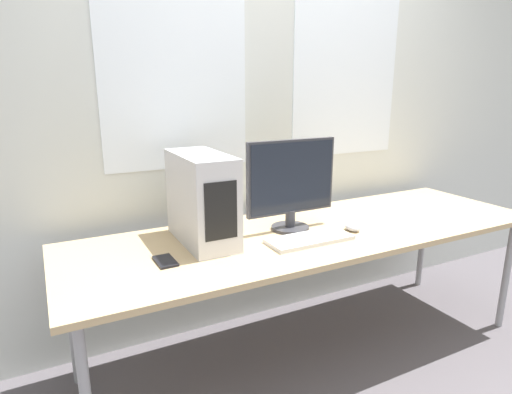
# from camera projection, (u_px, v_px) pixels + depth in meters

# --- Properties ---
(wall_back) EXTENTS (8.00, 0.07, 2.70)m
(wall_back) POSITION_uv_depth(u_px,v_px,m) (267.00, 99.00, 2.49)
(wall_back) COLOR silver
(wall_back) RESTS_ON ground_plane
(desk) EXTENTS (2.51, 0.79, 0.71)m
(desk) POSITION_uv_depth(u_px,v_px,m) (315.00, 237.00, 2.21)
(desk) COLOR tan
(desk) RESTS_ON ground_plane
(pc_tower) EXTENTS (0.21, 0.46, 0.42)m
(pc_tower) POSITION_uv_depth(u_px,v_px,m) (202.00, 199.00, 1.98)
(pc_tower) COLOR silver
(pc_tower) RESTS_ON desk
(monitor_main) EXTENTS (0.49, 0.19, 0.46)m
(monitor_main) POSITION_uv_depth(u_px,v_px,m) (291.00, 183.00, 2.14)
(monitor_main) COLOR #333338
(monitor_main) RESTS_ON desk
(keyboard) EXTENTS (0.41, 0.17, 0.02)m
(keyboard) POSITION_uv_depth(u_px,v_px,m) (310.00, 239.00, 2.03)
(keyboard) COLOR silver
(keyboard) RESTS_ON desk
(mouse) EXTENTS (0.06, 0.09, 0.04)m
(mouse) POSITION_uv_depth(u_px,v_px,m) (353.00, 227.00, 2.18)
(mouse) COLOR #B2B2B7
(mouse) RESTS_ON desk
(cell_phone) EXTENTS (0.08, 0.14, 0.01)m
(cell_phone) POSITION_uv_depth(u_px,v_px,m) (165.00, 261.00, 1.79)
(cell_phone) COLOR black
(cell_phone) RESTS_ON desk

